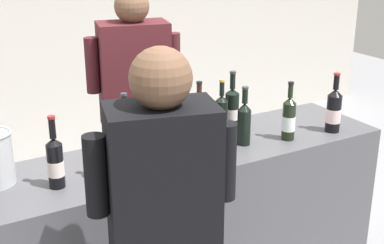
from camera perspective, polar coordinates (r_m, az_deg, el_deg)
The scene contains 14 objects.
wall_back at distance 5.00m, azimuth -17.17°, elevation 11.52°, with size 8.00×0.10×2.80m, color beige.
counter at distance 2.95m, azimuth -2.93°, elevation -12.26°, with size 2.49×0.58×0.97m, color #4C4C51.
wine_bottle_0 at distance 3.03m, azimuth 4.25°, elevation 1.40°, with size 0.08×0.08×0.34m.
wine_bottle_2 at distance 2.93m, azimuth 10.21°, elevation 0.35°, with size 0.07×0.07×0.32m.
wine_bottle_3 at distance 3.10m, azimuth 14.77°, elevation 1.19°, with size 0.08×0.08×0.34m.
wine_bottle_4 at distance 2.43m, azimuth -14.27°, elevation -4.14°, with size 0.07×0.07×0.33m.
wine_bottle_5 at distance 2.72m, azimuth -7.06°, elevation -1.17°, with size 0.07×0.07×0.32m.
wine_bottle_6 at distance 2.58m, azimuth -4.48°, elevation -1.93°, with size 0.07×0.07×0.34m.
wine_bottle_7 at distance 2.82m, azimuth 0.76°, elevation 0.13°, with size 0.08×0.08×0.34m.
wine_bottle_8 at distance 2.95m, azimuth 3.13°, elevation 0.85°, with size 0.07×0.07×0.32m.
wine_bottle_9 at distance 2.46m, azimuth -8.72°, elevation -3.43°, with size 0.08×0.08×0.33m.
wine_bottle_10 at distance 2.83m, azimuth 5.54°, elevation 0.00°, with size 0.07×0.07×0.32m.
wine_glass at distance 2.68m, azimuth -2.41°, elevation -1.00°, with size 0.08×0.08×0.19m.
person_server at distance 3.31m, azimuth -5.89°, elevation -1.50°, with size 0.55×0.33×1.74m.
Camera 1 is at (-1.12, -2.23, 2.05)m, focal length 50.37 mm.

